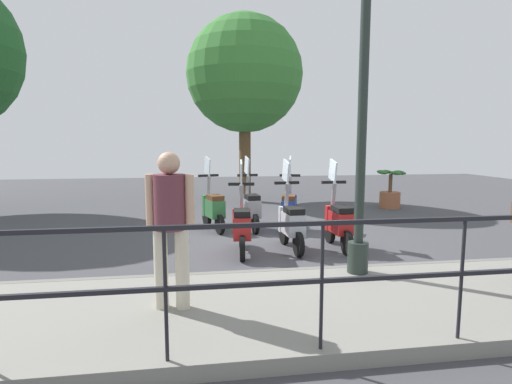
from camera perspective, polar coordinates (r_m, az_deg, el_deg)
ground_plane at (r=7.58m, az=3.99°, el=-6.89°), size 28.00×28.00×0.00m
promenade_walkway at (r=4.67m, az=12.62°, el=-15.16°), size 2.20×20.00×0.15m
fence_railing at (r=3.51m, az=19.18°, el=-8.83°), size 0.04×16.03×1.07m
lamp_post_near at (r=5.20m, az=14.94°, el=9.96°), size 0.26×0.90×4.42m
pedestrian_distant at (r=4.07m, az=-12.14°, el=-3.71°), size 0.38×0.48×1.59m
tree_distant at (r=12.57m, az=-1.64°, el=16.40°), size 3.51×3.51×5.63m
potted_palm at (r=11.75m, az=18.61°, el=-0.02°), size 1.06×0.66×1.05m
scooter_near_0 at (r=7.03m, az=11.70°, el=-4.09°), size 1.23×0.44×1.54m
scooter_near_1 at (r=6.81m, az=5.04°, el=-4.33°), size 1.23×0.44×1.54m
scooter_near_2 at (r=6.57m, az=-2.05°, el=-4.73°), size 1.23×0.44×1.54m
scooter_far_0 at (r=8.34m, az=4.73°, el=-2.21°), size 1.20×0.53×1.54m
scooter_far_1 at (r=8.37m, az=-0.78°, el=-2.15°), size 1.23×0.44×1.54m
scooter_far_2 at (r=8.35m, az=-6.16°, el=-2.21°), size 1.20×0.54×1.54m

